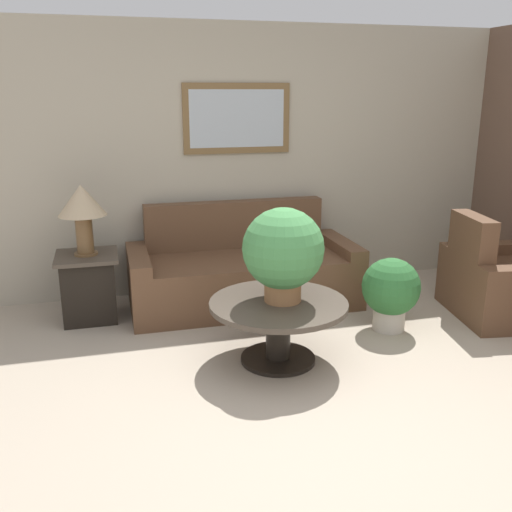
# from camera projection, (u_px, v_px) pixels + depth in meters

# --- Properties ---
(ground_plane) EXTENTS (20.00, 20.00, 0.00)m
(ground_plane) POSITION_uv_depth(u_px,v_px,m) (351.00, 417.00, 3.57)
(ground_plane) COLOR tan
(wall_back) EXTENTS (7.22, 0.09, 2.60)m
(wall_back) POSITION_uv_depth(u_px,v_px,m) (247.00, 160.00, 5.68)
(wall_back) COLOR #B2A893
(wall_back) RESTS_ON ground_plane
(couch_main) EXTENTS (2.12, 0.91, 0.93)m
(couch_main) POSITION_uv_depth(u_px,v_px,m) (243.00, 273.00, 5.42)
(couch_main) COLOR brown
(couch_main) RESTS_ON ground_plane
(armchair) EXTENTS (1.03, 1.08, 0.93)m
(armchair) POSITION_uv_depth(u_px,v_px,m) (503.00, 284.00, 5.12)
(armchair) COLOR brown
(armchair) RESTS_ON ground_plane
(coffee_table) EXTENTS (1.03, 1.03, 0.48)m
(coffee_table) POSITION_uv_depth(u_px,v_px,m) (278.00, 318.00, 4.23)
(coffee_table) COLOR black
(coffee_table) RESTS_ON ground_plane
(side_table) EXTENTS (0.53, 0.53, 0.60)m
(side_table) POSITION_uv_depth(u_px,v_px,m) (89.00, 286.00, 5.05)
(side_table) COLOR black
(side_table) RESTS_ON ground_plane
(table_lamp) EXTENTS (0.41, 0.41, 0.62)m
(table_lamp) POSITION_uv_depth(u_px,v_px,m) (82.00, 205.00, 4.84)
(table_lamp) COLOR brown
(table_lamp) RESTS_ON side_table
(potted_plant_on_table) EXTENTS (0.60, 0.60, 0.70)m
(potted_plant_on_table) POSITION_uv_depth(u_px,v_px,m) (283.00, 251.00, 4.11)
(potted_plant_on_table) COLOR #9E6B42
(potted_plant_on_table) RESTS_ON coffee_table
(potted_plant_floor) EXTENTS (0.49, 0.49, 0.63)m
(potted_plant_floor) POSITION_uv_depth(u_px,v_px,m) (391.00, 290.00, 4.80)
(potted_plant_floor) COLOR beige
(potted_plant_floor) RESTS_ON ground_plane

